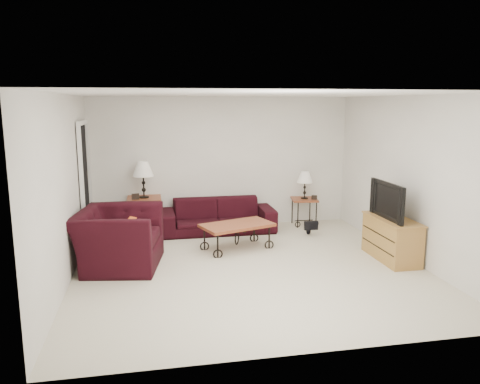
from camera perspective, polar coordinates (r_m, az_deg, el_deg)
name	(u,v)px	position (r m, az deg, el deg)	size (l,w,h in m)	color
ground	(249,267)	(7.03, 1.10, -9.09)	(5.00, 5.00, 0.00)	beige
wall_back	(222,162)	(9.14, -2.16, 3.59)	(5.00, 0.02, 2.50)	white
wall_front	(307,229)	(4.35, 8.08, -4.44)	(5.00, 0.02, 2.50)	white
wall_left	(65,190)	(6.66, -20.40, 0.26)	(0.02, 5.00, 2.50)	white
wall_right	(409,178)	(7.63, 19.83, 1.55)	(0.02, 5.00, 2.50)	white
ceiling	(250,94)	(6.62, 1.18, 11.74)	(5.00, 5.00, 0.00)	white
doorway	(85,186)	(8.30, -18.30, 0.73)	(0.08, 0.94, 2.04)	black
sofa	(218,216)	(8.82, -2.70, -2.89)	(2.11, 0.83, 0.62)	black
side_table_left	(145,215)	(8.90, -11.47, -2.79)	(0.61, 0.61, 0.67)	brown
side_table_right	(304,212)	(9.40, 7.77, -2.38)	(0.49, 0.49, 0.54)	brown
lamp_left	(143,180)	(8.78, -11.63, 1.47)	(0.38, 0.38, 0.67)	black
lamp_right	(305,185)	(9.30, 7.85, 0.83)	(0.30, 0.30, 0.54)	black
photo_frame_left	(135,197)	(8.68, -12.56, -0.54)	(0.13, 0.02, 0.11)	black
photo_frame_right	(314,197)	(9.25, 8.99, -0.66)	(0.11, 0.01, 0.09)	black
coffee_table	(237,236)	(7.80, -0.37, -5.41)	(1.15, 0.62, 0.43)	brown
armchair	(119,238)	(7.17, -14.49, -5.45)	(1.31, 1.14, 0.85)	black
throw_pillow	(129,232)	(7.09, -13.34, -4.79)	(0.38, 0.10, 0.38)	#DC551C
tv_stand	(391,239)	(7.64, 17.88, -5.43)	(0.45, 1.09, 0.65)	#A46E3D
television	(393,200)	(7.49, 18.01, -0.97)	(0.97, 0.13, 0.56)	black
backpack	(309,221)	(8.74, 8.33, -3.54)	(0.38, 0.29, 0.49)	black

